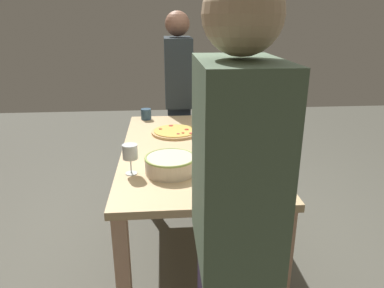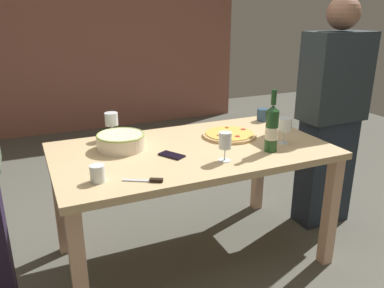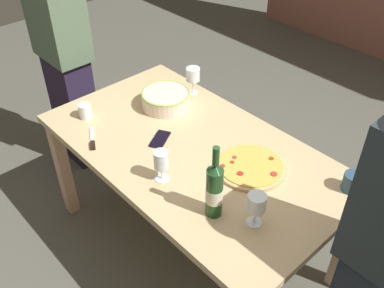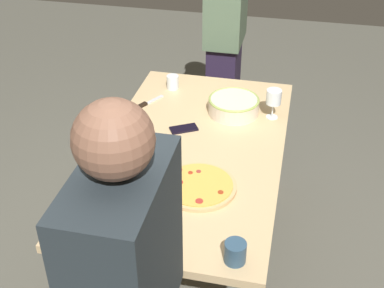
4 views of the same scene
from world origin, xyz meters
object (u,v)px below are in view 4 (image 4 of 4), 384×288
object	(u,v)px
wine_glass_by_bottle	(128,193)
cup_amber	(235,252)
serving_bowl	(234,105)
cup_ceramic	(173,82)
pizza	(199,186)
person_guest_left	(225,37)
wine_glass_near_pizza	(274,98)
dining_table	(192,163)
wine_glass_far_left	(137,131)
pizza_knife	(147,103)
wine_bottle	(120,164)
cell_phone	(184,129)

from	to	relation	value
wine_glass_by_bottle	cup_amber	size ratio (longest dim) A/B	1.79
serving_bowl	cup_ceramic	xyz separation A→B (m)	(-0.21, -0.40, -0.01)
pizza	person_guest_left	size ratio (longest dim) A/B	0.20
wine_glass_near_pizza	person_guest_left	bearing A→B (deg)	-153.88
serving_bowl	dining_table	bearing A→B (deg)	-21.25
wine_glass_near_pizza	cup_ceramic	bearing A→B (deg)	-109.16
wine_glass_far_left	person_guest_left	xyz separation A→B (m)	(-1.28, 0.22, -0.00)
cup_ceramic	person_guest_left	world-z (taller)	person_guest_left
dining_table	pizza	distance (m)	0.34
serving_bowl	pizza	bearing A→B (deg)	-4.24
wine_glass_by_bottle	person_guest_left	xyz separation A→B (m)	(-1.75, 0.11, -0.01)
pizza	cup_ceramic	distance (m)	0.97
pizza	pizza_knife	world-z (taller)	pizza
pizza	wine_glass_by_bottle	xyz separation A→B (m)	(0.24, -0.25, 0.10)
wine_glass_by_bottle	cup_ceramic	distance (m)	1.15
wine_glass_far_left	wine_glass_by_bottle	bearing A→B (deg)	13.34
serving_bowl	wine_glass_by_bottle	xyz separation A→B (m)	(0.93, -0.30, 0.06)
wine_bottle	cell_phone	world-z (taller)	wine_bottle
serving_bowl	wine_glass_by_bottle	distance (m)	0.98
wine_glass_near_pizza	cup_amber	size ratio (longest dim) A/B	1.89
serving_bowl	wine_glass_far_left	xyz separation A→B (m)	(0.46, -0.41, 0.06)
person_guest_left	wine_glass_far_left	bearing A→B (deg)	-11.65
person_guest_left	dining_table	bearing A→B (deg)	-0.00
pizza	wine_bottle	world-z (taller)	wine_bottle
dining_table	wine_bottle	size ratio (longest dim) A/B	4.49
wine_glass_far_left	pizza_knife	bearing A→B (deg)	-169.09
pizza	wine_glass_by_bottle	distance (m)	0.36
wine_glass_by_bottle	cell_phone	distance (m)	0.71
wine_glass_far_left	pizza_knife	size ratio (longest dim) A/B	0.88
pizza	cell_phone	bearing A→B (deg)	-159.01
dining_table	wine_glass_by_bottle	world-z (taller)	wine_glass_by_bottle
serving_bowl	wine_glass_far_left	distance (m)	0.62
wine_glass_far_left	cup_ceramic	size ratio (longest dim) A/B	1.93
wine_bottle	cell_phone	size ratio (longest dim) A/B	2.48
cup_amber	pizza_knife	size ratio (longest dim) A/B	0.49
cup_amber	cell_phone	distance (m)	0.96
cell_phone	wine_bottle	bearing A→B (deg)	-45.61
dining_table	wine_bottle	world-z (taller)	wine_bottle
serving_bowl	pizza_knife	xyz separation A→B (m)	(0.00, -0.50, -0.04)
cup_ceramic	person_guest_left	xyz separation A→B (m)	(-0.60, 0.21, 0.06)
dining_table	wine_glass_near_pizza	xyz separation A→B (m)	(-0.39, 0.36, 0.22)
wine_bottle	person_guest_left	world-z (taller)	person_guest_left
cup_amber	cell_phone	xyz separation A→B (m)	(-0.87, -0.40, -0.04)
serving_bowl	cup_ceramic	world-z (taller)	serving_bowl
wine_bottle	cup_ceramic	distance (m)	0.99
wine_glass_far_left	pizza_knife	distance (m)	0.48
cell_phone	person_guest_left	world-z (taller)	person_guest_left
cup_amber	wine_glass_far_left	bearing A→B (deg)	-137.31
cup_amber	cell_phone	size ratio (longest dim) A/B	0.61
wine_glass_near_pizza	wine_glass_far_left	world-z (taller)	wine_glass_near_pizza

